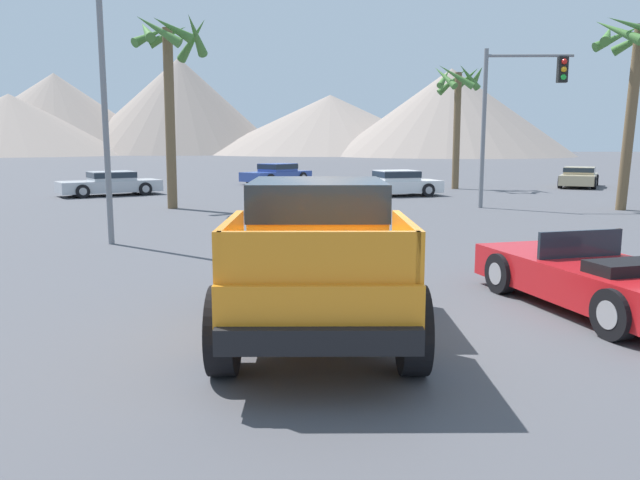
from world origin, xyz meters
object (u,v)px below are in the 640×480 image
parked_car_silver (110,183)px  palm_tree_short (171,64)px  parked_car_white (395,183)px  parked_car_tan (579,177)px  red_convertible_car (600,280)px  traffic_light_main (518,99)px  palm_tree_tall (458,95)px  palm_tree_leaning (632,62)px  parked_car_blue (277,173)px  street_lamp_post (102,53)px  orange_pickup_truck (318,245)px

parked_car_silver → palm_tree_short: bearing=-175.9°
palm_tree_short → parked_car_white: bearing=33.3°
parked_car_white → parked_car_silver: parked_car_white is taller
parked_car_tan → parked_car_white: bearing=53.9°
red_convertible_car → traffic_light_main: traffic_light_main is taller
palm_tree_tall → red_convertible_car: bearing=-95.7°
palm_tree_tall → palm_tree_leaning: 11.13m
palm_tree_leaning → parked_car_blue: bearing=133.4°
parked_car_silver → palm_tree_tall: (16.67, 4.55, 4.26)m
red_convertible_car → street_lamp_post: (-9.25, 5.71, 4.00)m
parked_car_tan → orange_pickup_truck: bearing=87.4°
parked_car_blue → street_lamp_post: (-1.85, -22.60, 3.84)m
parked_car_silver → traffic_light_main: 18.08m
orange_pickup_truck → parked_car_tan: (13.49, 26.50, -0.52)m
orange_pickup_truck → parked_car_silver: orange_pickup_truck is taller
red_convertible_car → parked_car_white: bearing=75.9°
parked_car_silver → palm_tree_short: (4.48, -5.58, 4.62)m
parked_car_tan → parked_car_silver: (-23.68, -6.05, -0.00)m
orange_pickup_truck → red_convertible_car: (4.07, 0.94, -0.65)m
parked_car_white → parked_car_tan: 12.17m
parked_car_white → palm_tree_tall: size_ratio=0.70×
parked_car_tan → palm_tree_short: palm_tree_short is taller
palm_tree_tall → parked_car_blue: bearing=156.5°
parked_car_tan → parked_car_blue: parked_car_blue is taller
orange_pickup_truck → palm_tree_tall: bearing=73.5°
parked_car_silver → palm_tree_tall: size_ratio=0.73×
parked_car_white → parked_car_blue: 10.73m
palm_tree_tall → palm_tree_leaning: size_ratio=0.94×
traffic_light_main → parked_car_tan: bearing=59.1°
red_convertible_car → traffic_light_main: (2.75, 14.42, 3.55)m
parked_car_silver → palm_tree_short: 8.52m
orange_pickup_truck → traffic_light_main: (6.82, 15.36, 2.90)m
palm_tree_tall → palm_tree_leaning: bearing=-68.8°
orange_pickup_truck → parked_car_white: size_ratio=1.08×
parked_car_tan → street_lamp_post: size_ratio=0.63×
palm_tree_tall → parked_car_tan: bearing=12.1°
street_lamp_post → orange_pickup_truck: bearing=-52.1°
parked_car_white → palm_tree_tall: palm_tree_tall is taller
orange_pickup_truck → palm_tree_tall: 26.09m
parked_car_white → parked_car_tan: parked_car_white is taller
traffic_light_main → palm_tree_leaning: 3.95m
red_convertible_car → palm_tree_tall: bearing=66.8°
traffic_light_main → red_convertible_car: bearing=-100.8°
parked_car_white → street_lamp_post: street_lamp_post is taller
red_convertible_car → parked_car_silver: bearing=108.7°
orange_pickup_truck → street_lamp_post: size_ratio=0.66×
parked_car_tan → parked_car_blue: (-16.82, 2.76, 0.04)m
parked_car_blue → parked_car_tan: bearing=-150.8°
palm_tree_leaning → parked_car_tan: bearing=75.9°
parked_car_white → street_lamp_post: 16.50m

